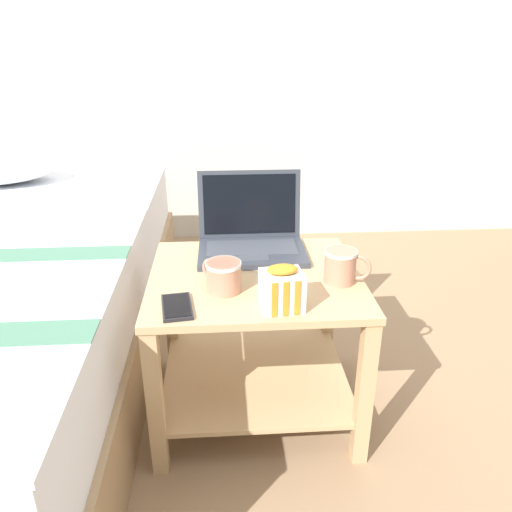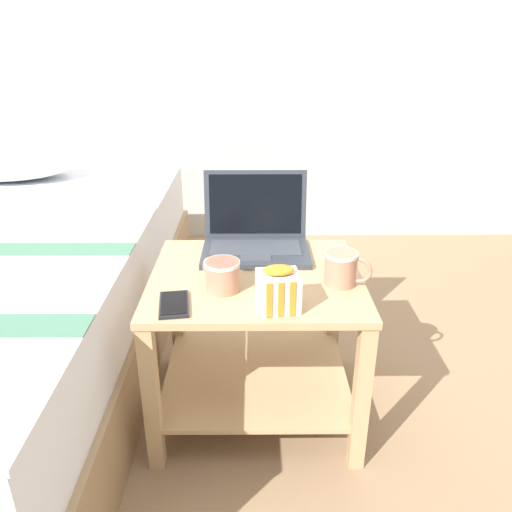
% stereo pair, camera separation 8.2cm
% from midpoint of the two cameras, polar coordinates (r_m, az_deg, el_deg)
% --- Properties ---
extents(ground_plane, '(8.00, 8.00, 0.00)m').
position_cam_midpoint_polar(ground_plane, '(1.78, -1.48, -16.71)').
color(ground_plane, '#937556').
extents(back_wall, '(8.00, 0.05, 2.50)m').
position_cam_midpoint_polar(back_wall, '(2.98, -3.34, 25.56)').
color(back_wall, beige).
rests_on(back_wall, ground_plane).
extents(bedside_table, '(0.63, 0.56, 0.50)m').
position_cam_midpoint_polar(bedside_table, '(1.59, -1.60, -7.86)').
color(bedside_table, tan).
rests_on(bedside_table, ground_plane).
extents(laptop, '(0.35, 0.27, 0.25)m').
position_cam_midpoint_polar(laptop, '(1.66, -1.89, 2.28)').
color(laptop, '#333842').
rests_on(laptop, bedside_table).
extents(mug_front_left, '(0.11, 0.12, 0.09)m').
position_cam_midpoint_polar(mug_front_left, '(1.40, -5.48, -2.16)').
color(mug_front_left, tan).
rests_on(mug_front_left, bedside_table).
extents(mug_front_right, '(0.13, 0.09, 0.10)m').
position_cam_midpoint_polar(mug_front_right, '(1.45, 8.14, -1.00)').
color(mug_front_right, tan).
rests_on(mug_front_right, bedside_table).
extents(snack_bag, '(0.12, 0.10, 0.12)m').
position_cam_midpoint_polar(snack_bag, '(1.30, 1.16, -3.80)').
color(snack_bag, white).
rests_on(snack_bag, bedside_table).
extents(cell_phone, '(0.10, 0.15, 0.01)m').
position_cam_midpoint_polar(cell_phone, '(1.35, -10.78, -5.74)').
color(cell_phone, black).
rests_on(cell_phone, bedside_table).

